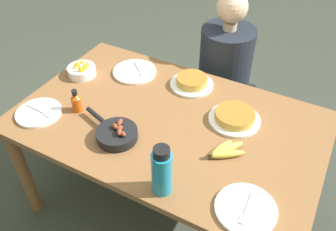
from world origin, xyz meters
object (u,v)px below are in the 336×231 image
fruit_bowl_mango (82,70)px  water_bottle (162,171)px  hot_sauce_bottle (76,102)px  person_figure (222,87)px  skillet (116,133)px  empty_plate_far_right (135,72)px  empty_plate_near_front (246,209)px  frittata_plate_center (235,117)px  frittata_plate_side (192,82)px  empty_plate_far_left (39,113)px  banana_bunch (225,151)px

fruit_bowl_mango → water_bottle: 0.98m
hot_sauce_bottle → person_figure: size_ratio=0.11×
skillet → empty_plate_far_right: skillet is taller
fruit_bowl_mango → person_figure: person_figure is taller
empty_plate_near_front → person_figure: 1.21m
frittata_plate_center → fruit_bowl_mango: size_ratio=1.60×
frittata_plate_side → fruit_bowl_mango: fruit_bowl_mango is taller
skillet → empty_plate_far_left: 0.47m
empty_plate_far_left → fruit_bowl_mango: 0.40m
skillet → empty_plate_near_front: (0.69, -0.10, -0.02)m
frittata_plate_side → hot_sauce_bottle: bearing=-132.0°
banana_bunch → frittata_plate_side: (-0.36, 0.41, 0.01)m
empty_plate_near_front → empty_plate_far_left: 1.16m
empty_plate_far_right → fruit_bowl_mango: fruit_bowl_mango is taller
frittata_plate_center → empty_plate_far_right: size_ratio=1.02×
frittata_plate_center → hot_sauce_bottle: size_ratio=2.02×
skillet → empty_plate_far_right: 0.56m
person_figure → empty_plate_near_front: bearing=-65.0°
frittata_plate_center → empty_plate_near_front: (0.23, -0.49, -0.02)m
empty_plate_far_left → skillet: bearing=5.7°
frittata_plate_center → empty_plate_far_left: (-0.92, -0.44, -0.02)m
empty_plate_far_right → banana_bunch: bearing=-26.8°
skillet → water_bottle: water_bottle is taller
banana_bunch → frittata_plate_side: 0.55m
skillet → hot_sauce_bottle: bearing=4.7°
empty_plate_far_right → hot_sauce_bottle: 0.45m
empty_plate_far_left → fruit_bowl_mango: (-0.03, 0.40, 0.03)m
banana_bunch → water_bottle: water_bottle is taller
empty_plate_near_front → fruit_bowl_mango: bearing=159.3°
banana_bunch → empty_plate_far_right: 0.81m
frittata_plate_center → empty_plate_near_front: size_ratio=1.06×
banana_bunch → skillet: size_ratio=0.53×
empty_plate_near_front → person_figure: size_ratio=0.22×
skillet → fruit_bowl_mango: (-0.49, 0.35, 0.01)m
skillet → frittata_plate_side: (0.14, 0.56, -0.00)m
skillet → water_bottle: 0.39m
frittata_plate_center → person_figure: 0.70m
banana_bunch → hot_sauce_bottle: bearing=-174.7°
banana_bunch → fruit_bowl_mango: size_ratio=1.08×
frittata_plate_side → water_bottle: (0.21, -0.73, 0.09)m
skillet → water_bottle: (0.35, -0.16, 0.09)m
skillet → empty_plate_near_front: skillet is taller
fruit_bowl_mango → empty_plate_far_left: bearing=-86.0°
frittata_plate_center → hot_sauce_bottle: 0.83m
fruit_bowl_mango → empty_plate_near_front: bearing=-20.7°
skillet → frittata_plate_center: (0.46, 0.39, -0.00)m
empty_plate_near_front → hot_sauce_bottle: bearing=170.1°
frittata_plate_center → water_bottle: bearing=-101.9°
empty_plate_far_right → water_bottle: (0.57, -0.68, 0.11)m
banana_bunch → water_bottle: 0.37m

